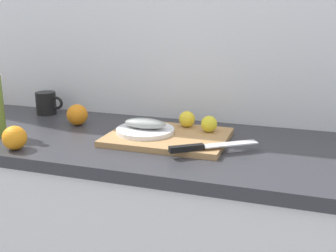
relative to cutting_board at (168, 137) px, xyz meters
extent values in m
cube|color=white|center=(-0.15, 0.31, 0.34)|extent=(3.20, 0.05, 2.50)
cube|color=#333338|center=(-0.15, -0.02, -0.03)|extent=(2.00, 0.60, 0.04)
cube|color=tan|center=(0.00, 0.00, 0.00)|extent=(0.41, 0.31, 0.02)
cylinder|color=white|center=(-0.08, 0.00, 0.02)|extent=(0.21, 0.21, 0.01)
ellipsoid|color=#999E99|center=(-0.08, 0.00, 0.04)|extent=(0.15, 0.07, 0.04)
cube|color=silver|center=(0.23, -0.07, 0.02)|extent=(0.17, 0.13, 0.00)
cube|color=black|center=(0.11, -0.15, 0.02)|extent=(0.10, 0.08, 0.02)
sphere|color=yellow|center=(0.13, 0.07, 0.04)|extent=(0.06, 0.06, 0.06)
sphere|color=yellow|center=(0.04, 0.11, 0.04)|extent=(0.06, 0.06, 0.06)
cylinder|color=black|center=(-0.62, 0.19, 0.04)|extent=(0.09, 0.09, 0.10)
torus|color=black|center=(-0.57, 0.19, 0.04)|extent=(0.06, 0.01, 0.06)
sphere|color=orange|center=(-0.40, 0.07, 0.03)|extent=(0.08, 0.08, 0.08)
sphere|color=orange|center=(-0.44, -0.25, 0.03)|extent=(0.08, 0.08, 0.08)
camera|label=1|loc=(0.42, -1.27, 0.42)|focal=43.10mm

